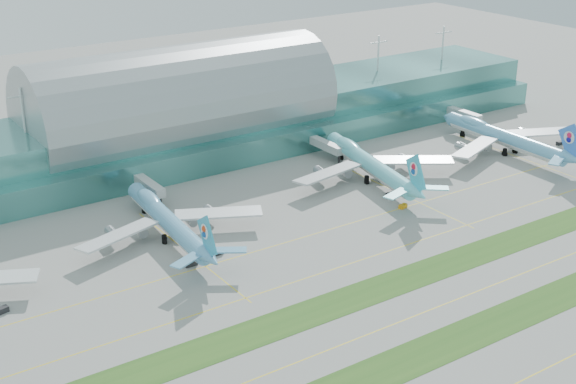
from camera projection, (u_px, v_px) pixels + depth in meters
ground at (401, 285)px, 218.76m from camera, size 700.00×700.00×0.00m
terminal at (182, 120)px, 311.99m from camera, size 340.00×69.10×36.00m
grass_strip_near at (477, 331)px, 197.31m from camera, size 420.00×12.00×0.08m
grass_strip_far at (396, 282)px, 220.28m from camera, size 420.00×12.00×0.08m
taxiline_a at (542, 370)px, 182.01m from camera, size 420.00×0.35×0.01m
taxiline_b at (437, 307)px, 208.04m from camera, size 420.00×0.35×0.01m
taxiline_c at (360, 261)px, 232.54m from camera, size 420.00×0.35×0.01m
taxiline_d at (315, 234)px, 249.39m from camera, size 420.00×0.35×0.01m
airliner_b at (167, 219)px, 245.39m from camera, size 60.34×68.70×18.90m
airliner_c at (369, 163)px, 291.05m from camera, size 62.95×72.41×20.07m
airliner_d at (503, 136)px, 318.93m from camera, size 64.62×73.32×20.19m
gse_b at (2, 310)px, 205.22m from camera, size 3.49×2.42×1.50m
gse_c at (191, 263)px, 229.33m from camera, size 3.76×1.91×1.60m
gse_d at (218, 252)px, 235.84m from camera, size 3.54×1.90×1.55m
gse_e at (403, 206)px, 267.85m from camera, size 3.28×2.03×1.35m
gse_f at (391, 195)px, 276.96m from camera, size 3.80×1.97×1.56m
gse_g at (561, 157)px, 312.29m from camera, size 4.23×2.58×1.45m
gse_h at (560, 143)px, 328.72m from camera, size 3.38×1.67×1.44m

